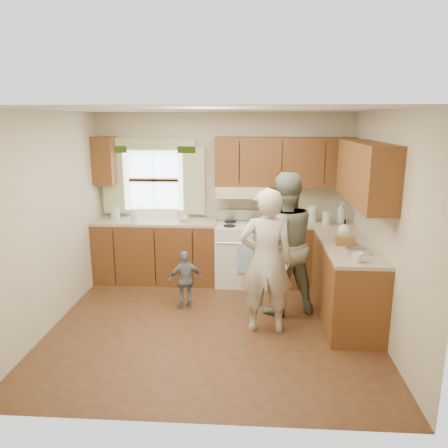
# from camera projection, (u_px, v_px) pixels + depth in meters

# --- Properties ---
(room) EXTENTS (3.80, 3.80, 3.80)m
(room) POSITION_uv_depth(u_px,v_px,m) (213.00, 224.00, 4.94)
(room) COLOR #452515
(room) RESTS_ON ground
(kitchen_fixtures) EXTENTS (3.80, 2.25, 2.15)m
(kitchen_fixtures) POSITION_uv_depth(u_px,v_px,m) (264.00, 235.00, 6.04)
(kitchen_fixtures) COLOR #40220D
(kitchen_fixtures) RESTS_ON ground
(stove) EXTENTS (0.76, 0.67, 1.07)m
(stove) POSITION_uv_depth(u_px,v_px,m) (242.00, 252.00, 6.49)
(stove) COLOR silver
(stove) RESTS_ON ground
(woman_left) EXTENTS (0.63, 0.43, 1.68)m
(woman_left) POSITION_uv_depth(u_px,v_px,m) (266.00, 261.00, 4.92)
(woman_left) COLOR beige
(woman_left) RESTS_ON ground
(woman_right) EXTENTS (1.03, 0.91, 1.79)m
(woman_right) POSITION_uv_depth(u_px,v_px,m) (283.00, 244.00, 5.40)
(woman_right) COLOR #2D4932
(woman_right) RESTS_ON ground
(child) EXTENTS (0.49, 0.33, 0.77)m
(child) POSITION_uv_depth(u_px,v_px,m) (186.00, 280.00, 5.61)
(child) COLOR gray
(child) RESTS_ON ground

